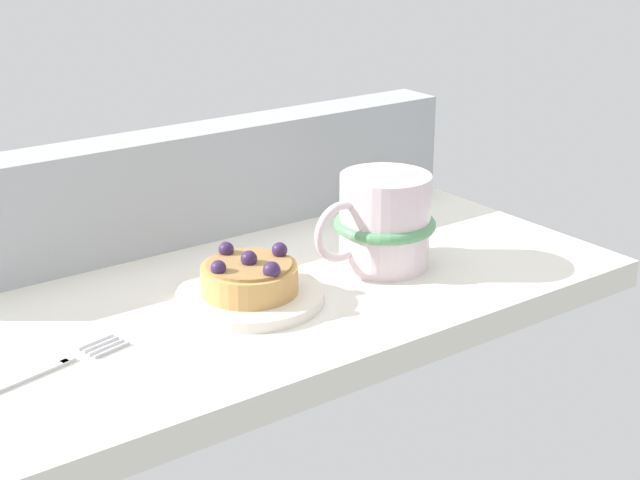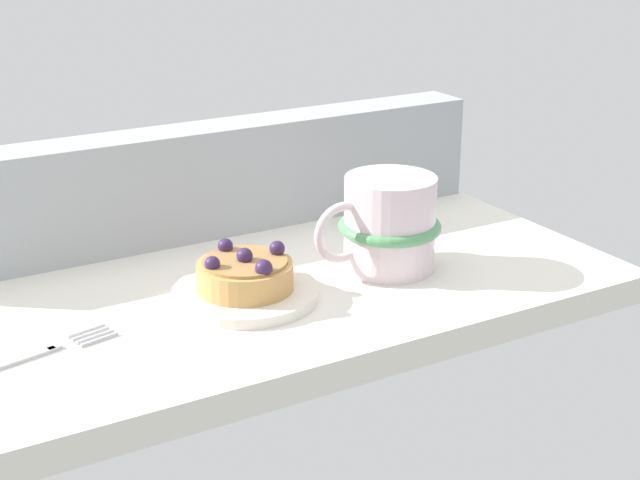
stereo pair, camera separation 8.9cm
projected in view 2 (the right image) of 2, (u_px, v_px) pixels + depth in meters
The scene contains 6 objects.
ground_plane at pixel (271, 291), 92.29cm from camera, with size 66.25×36.15×2.83cm, color silver.
window_rail_back at pixel (206, 180), 102.00cm from camera, with size 64.93×5.84×11.84cm, color #9EA3A8.
dessert_plate at pixel (246, 294), 86.90cm from camera, with size 13.55×13.55×1.04cm.
raspberry_tart at pixel (245, 273), 86.17cm from camera, with size 8.89×8.89×4.00cm.
coffee_mug at pixel (388, 224), 92.46cm from camera, with size 13.60×10.20×9.45cm.
dessert_fork at pixel (30, 355), 75.99cm from camera, with size 15.30×4.84×0.60cm.
Camera 2 is at (-38.24, -75.70, 35.64)cm, focal length 52.95 mm.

